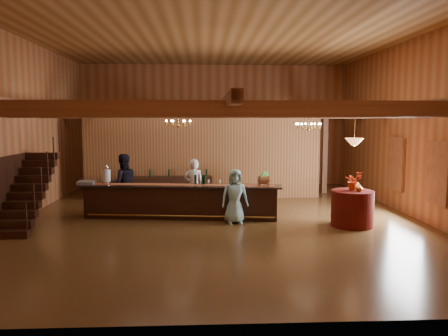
{
  "coord_description": "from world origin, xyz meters",
  "views": [
    {
      "loc": [
        -0.49,
        -13.14,
        3.0
      ],
      "look_at": [
        0.17,
        0.51,
        1.5
      ],
      "focal_mm": 35.0,
      "sensor_mm": 36.0,
      "label": 1
    }
  ],
  "objects_px": {
    "tasting_bar": "(180,201)",
    "chandelier_left": "(178,123)",
    "pendant_lamp": "(354,142)",
    "chandelier_right": "(308,126)",
    "guest": "(235,196)",
    "beverage_dispenser": "(106,175)",
    "round_table": "(352,208)",
    "bartender": "(194,186)",
    "backbar_shelf": "(169,189)",
    "floor_plant": "(260,187)",
    "raffle_drum": "(264,180)",
    "staff_second": "(123,184)"
  },
  "relations": [
    {
      "from": "tasting_bar",
      "to": "pendant_lamp",
      "type": "xyz_separation_m",
      "value": [
        4.92,
        -1.28,
        1.88
      ]
    },
    {
      "from": "pendant_lamp",
      "to": "floor_plant",
      "type": "relative_size",
      "value": 0.73
    },
    {
      "from": "chandelier_left",
      "to": "guest",
      "type": "xyz_separation_m",
      "value": [
        1.7,
        -1.6,
        -2.12
      ]
    },
    {
      "from": "chandelier_left",
      "to": "pendant_lamp",
      "type": "relative_size",
      "value": 0.89
    },
    {
      "from": "tasting_bar",
      "to": "chandelier_left",
      "type": "distance_m",
      "value": 2.54
    },
    {
      "from": "beverage_dispenser",
      "to": "floor_plant",
      "type": "xyz_separation_m",
      "value": [
        5.04,
        1.74,
        -0.7
      ]
    },
    {
      "from": "chandelier_left",
      "to": "chandelier_right",
      "type": "bearing_deg",
      "value": -6.51
    },
    {
      "from": "tasting_bar",
      "to": "round_table",
      "type": "distance_m",
      "value": 5.08
    },
    {
      "from": "guest",
      "to": "floor_plant",
      "type": "relative_size",
      "value": 1.3
    },
    {
      "from": "round_table",
      "to": "floor_plant",
      "type": "relative_size",
      "value": 0.96
    },
    {
      "from": "round_table",
      "to": "bartender",
      "type": "bearing_deg",
      "value": 156.23
    },
    {
      "from": "beverage_dispenser",
      "to": "pendant_lamp",
      "type": "distance_m",
      "value": 7.48
    },
    {
      "from": "beverage_dispenser",
      "to": "round_table",
      "type": "relative_size",
      "value": 0.51
    },
    {
      "from": "beverage_dispenser",
      "to": "pendant_lamp",
      "type": "relative_size",
      "value": 0.67
    },
    {
      "from": "raffle_drum",
      "to": "floor_plant",
      "type": "xyz_separation_m",
      "value": [
        0.22,
        2.44,
        -0.59
      ]
    },
    {
      "from": "raffle_drum",
      "to": "floor_plant",
      "type": "relative_size",
      "value": 0.28
    },
    {
      "from": "backbar_shelf",
      "to": "round_table",
      "type": "bearing_deg",
      "value": -40.96
    },
    {
      "from": "beverage_dispenser",
      "to": "chandelier_left",
      "type": "height_order",
      "value": "chandelier_left"
    },
    {
      "from": "guest",
      "to": "beverage_dispenser",
      "type": "bearing_deg",
      "value": 156.8
    },
    {
      "from": "beverage_dispenser",
      "to": "guest",
      "type": "distance_m",
      "value": 4.1
    },
    {
      "from": "round_table",
      "to": "staff_second",
      "type": "height_order",
      "value": "staff_second"
    },
    {
      "from": "floor_plant",
      "to": "guest",
      "type": "bearing_deg",
      "value": -111.49
    },
    {
      "from": "tasting_bar",
      "to": "backbar_shelf",
      "type": "bearing_deg",
      "value": 107.95
    },
    {
      "from": "tasting_bar",
      "to": "guest",
      "type": "xyz_separation_m",
      "value": [
        1.61,
        -0.77,
        0.28
      ]
    },
    {
      "from": "round_table",
      "to": "guest",
      "type": "distance_m",
      "value": 3.35
    },
    {
      "from": "raffle_drum",
      "to": "floor_plant",
      "type": "height_order",
      "value": "raffle_drum"
    },
    {
      "from": "tasting_bar",
      "to": "backbar_shelf",
      "type": "distance_m",
      "value": 3.04
    },
    {
      "from": "backbar_shelf",
      "to": "beverage_dispenser",
      "type": "bearing_deg",
      "value": -126.23
    },
    {
      "from": "tasting_bar",
      "to": "beverage_dispenser",
      "type": "bearing_deg",
      "value": 178.76
    },
    {
      "from": "round_table",
      "to": "chandelier_left",
      "type": "xyz_separation_m",
      "value": [
        -5.0,
        2.11,
        2.41
      ]
    },
    {
      "from": "pendant_lamp",
      "to": "chandelier_left",
      "type": "bearing_deg",
      "value": 157.15
    },
    {
      "from": "round_table",
      "to": "chandelier_left",
      "type": "height_order",
      "value": "chandelier_left"
    },
    {
      "from": "round_table",
      "to": "chandelier_right",
      "type": "distance_m",
      "value": 2.98
    },
    {
      "from": "bartender",
      "to": "chandelier_right",
      "type": "bearing_deg",
      "value": -179.72
    },
    {
      "from": "tasting_bar",
      "to": "guest",
      "type": "relative_size",
      "value": 3.89
    },
    {
      "from": "chandelier_right",
      "to": "round_table",
      "type": "bearing_deg",
      "value": -61.09
    },
    {
      "from": "chandelier_left",
      "to": "bartender",
      "type": "relative_size",
      "value": 0.45
    },
    {
      "from": "tasting_bar",
      "to": "pendant_lamp",
      "type": "relative_size",
      "value": 6.9
    },
    {
      "from": "chandelier_left",
      "to": "chandelier_right",
      "type": "distance_m",
      "value": 4.12
    },
    {
      "from": "backbar_shelf",
      "to": "guest",
      "type": "distance_m",
      "value": 4.36
    },
    {
      "from": "chandelier_left",
      "to": "pendant_lamp",
      "type": "xyz_separation_m",
      "value": [
        5.0,
        -2.11,
        -0.51
      ]
    },
    {
      "from": "guest",
      "to": "backbar_shelf",
      "type": "bearing_deg",
      "value": 112.77
    },
    {
      "from": "raffle_drum",
      "to": "chandelier_right",
      "type": "xyz_separation_m",
      "value": [
        1.49,
        0.73,
        1.62
      ]
    },
    {
      "from": "chandelier_right",
      "to": "floor_plant",
      "type": "xyz_separation_m",
      "value": [
        -1.27,
        1.72,
        -2.21
      ]
    },
    {
      "from": "beverage_dispenser",
      "to": "staff_second",
      "type": "distance_m",
      "value": 0.69
    },
    {
      "from": "backbar_shelf",
      "to": "bartender",
      "type": "distance_m",
      "value": 2.52
    },
    {
      "from": "chandelier_right",
      "to": "pendant_lamp",
      "type": "height_order",
      "value": "same"
    },
    {
      "from": "chandelier_right",
      "to": "floor_plant",
      "type": "distance_m",
      "value": 3.08
    },
    {
      "from": "beverage_dispenser",
      "to": "round_table",
      "type": "distance_m",
      "value": 7.44
    },
    {
      "from": "chandelier_right",
      "to": "guest",
      "type": "distance_m",
      "value": 3.34
    }
  ]
}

